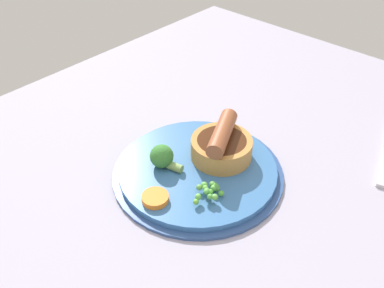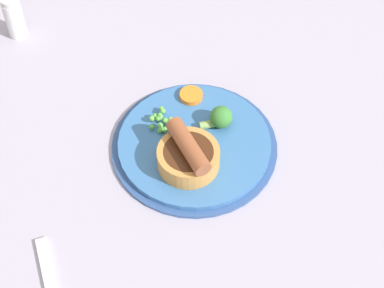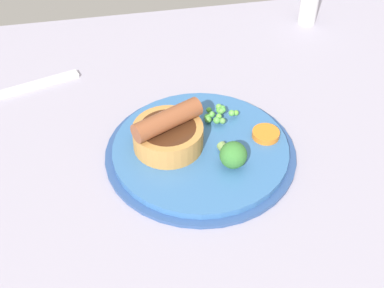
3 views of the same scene
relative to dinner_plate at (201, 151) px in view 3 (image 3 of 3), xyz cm
name	(u,v)px [view 3 (image 3 of 3)]	position (x,y,z in cm)	size (l,w,h in cm)	color
dining_table	(217,167)	(-1.93, 1.31, -2.07)	(110.00, 80.00, 3.00)	#9E99AD
dinner_plate	(201,151)	(0.00, 0.00, 0.00)	(24.79, 24.79, 1.40)	#2D4C84
sausage_pudding	(168,133)	(4.04, -0.99, 2.94)	(9.40, 9.00, 5.58)	#BC8442
pea_pile	(218,114)	(-3.36, -4.89, 1.73)	(4.98, 3.67, 1.75)	#65B249
broccoli_floret_near	(233,155)	(-3.18, 3.92, 2.46)	(3.42, 5.07, 3.42)	#387A33
carrot_slice_0	(266,134)	(-8.77, -0.26, 1.25)	(3.60, 3.60, 0.84)	orange
fork	(20,90)	(23.72, -18.53, -0.27)	(18.00, 1.60, 0.60)	silver
salt_shaker	(309,2)	(-25.26, -29.66, 3.34)	(3.10, 3.10, 7.91)	silver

